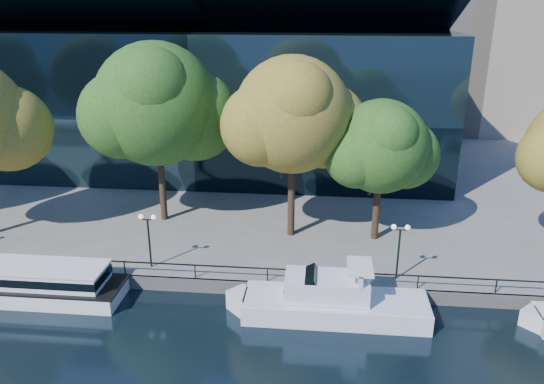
# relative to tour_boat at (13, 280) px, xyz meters

# --- Properties ---
(ground) EXTENTS (160.00, 160.00, 0.00)m
(ground) POSITION_rel_tour_boat_xyz_m (12.02, -1.23, -1.26)
(ground) COLOR black
(ground) RESTS_ON ground
(promenade) EXTENTS (90.00, 67.08, 1.00)m
(promenade) POSITION_rel_tour_boat_xyz_m (12.02, 35.14, -0.76)
(promenade) COLOR slate
(promenade) RESTS_ON ground
(railing) EXTENTS (88.20, 0.08, 0.99)m
(railing) POSITION_rel_tour_boat_xyz_m (12.02, 2.02, 0.68)
(railing) COLOR black
(railing) RESTS_ON promenade
(convention_building) EXTENTS (50.00, 24.57, 21.43)m
(convention_building) POSITION_rel_tour_boat_xyz_m (8.02, 30.55, 7.25)
(convention_building) COLOR black
(convention_building) RESTS_ON ground
(tour_boat) EXTENTS (15.56, 3.47, 2.95)m
(tour_boat) POSITION_rel_tour_boat_xyz_m (0.00, 0.00, 0.00)
(tour_boat) COLOR white
(tour_boat) RESTS_ON ground
(cruiser_near) EXTENTS (12.89, 3.32, 3.74)m
(cruiser_near) POSITION_rel_tour_boat_xyz_m (21.08, -0.29, -0.09)
(cruiser_near) COLOR white
(cruiser_near) RESTS_ON ground
(tree_2) EXTENTS (12.49, 10.24, 15.05)m
(tree_2) POSITION_rel_tour_boat_xyz_m (7.16, 11.73, 9.58)
(tree_2) COLOR black
(tree_2) RESTS_ON promenade
(tree_3) EXTENTS (11.10, 9.10, 14.31)m
(tree_3) POSITION_rel_tour_boat_xyz_m (18.29, 9.65, 9.42)
(tree_3) COLOR black
(tree_3) RESTS_ON promenade
(tree_4) EXTENTS (8.93, 7.32, 11.18)m
(tree_4) POSITION_rel_tour_boat_xyz_m (24.96, 9.63, 7.19)
(tree_4) COLOR black
(tree_4) RESTS_ON promenade
(lamp_1) EXTENTS (1.26, 0.36, 4.03)m
(lamp_1) POSITION_rel_tour_boat_xyz_m (8.50, 3.27, 2.73)
(lamp_1) COLOR black
(lamp_1) RESTS_ON promenade
(lamp_2) EXTENTS (1.26, 0.36, 4.03)m
(lamp_2) POSITION_rel_tour_boat_xyz_m (25.79, 3.27, 2.73)
(lamp_2) COLOR black
(lamp_2) RESTS_ON promenade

